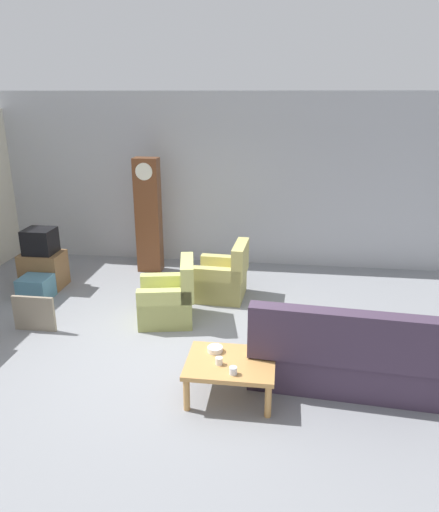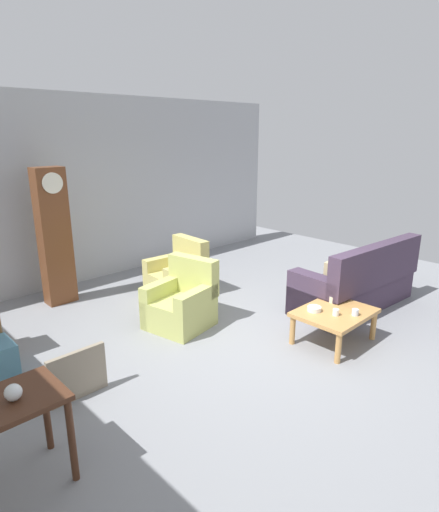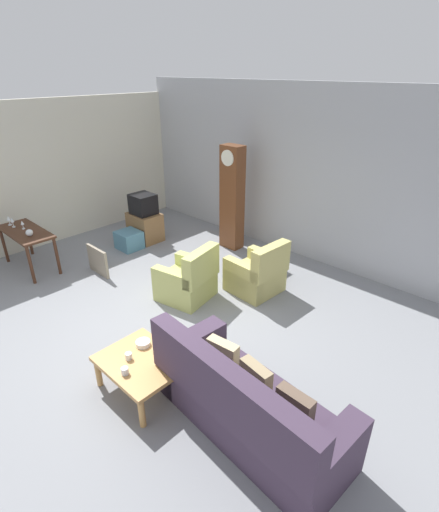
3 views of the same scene
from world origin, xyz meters
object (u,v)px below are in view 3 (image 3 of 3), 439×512
(storage_box_blue, at_px, (129,240))
(bowl_white_stacked, at_px, (143,343))
(tv_stand_cabinet, at_px, (145,227))
(wine_glass_tall, at_px, (9,219))
(armchair_olive_near, at_px, (188,281))
(console_table_dark, at_px, (26,236))
(framed_picture_leaning, at_px, (98,261))
(coffee_table_wood, at_px, (141,364))
(armchair_olive_far, at_px, (257,275))
(couch_floral, at_px, (247,405))
(grandfather_clock, at_px, (232,198))
(cup_blue_rimmed, at_px, (125,371))
(cup_cream_tall, at_px, (164,358))
(tv_crt, at_px, (143,204))
(wine_glass_short, at_px, (22,224))
(wine_glass_mid, at_px, (12,221))
(glass_dome_cloche, at_px, (29,233))
(cup_white_porcelain, at_px, (129,356))

(storage_box_blue, relative_size, bowl_white_stacked, 2.77)
(tv_stand_cabinet, relative_size, wine_glass_tall, 3.64)
(armchair_olive_near, xyz_separation_m, console_table_dark, (-2.91, -1.30, 0.34))
(framed_picture_leaning, bearing_deg, coffee_table_wood, -21.50)
(tv_stand_cabinet, distance_m, bowl_white_stacked, 4.14)
(armchair_olive_far, distance_m, framed_picture_leaning, 2.89)
(couch_floral, xyz_separation_m, armchair_olive_far, (-1.66, 2.26, -0.05))
(couch_floral, xyz_separation_m, console_table_dark, (-5.25, 0.03, 0.29))
(grandfather_clock, bearing_deg, armchair_olive_near, -67.21)
(console_table_dark, bearing_deg, cup_blue_rimmed, -9.06)
(storage_box_blue, relative_size, cup_blue_rimmed, 5.89)
(console_table_dark, bearing_deg, armchair_olive_far, 31.94)
(armchair_olive_far, bearing_deg, storage_box_blue, -170.82)
(grandfather_clock, height_order, cup_cream_tall, grandfather_clock)
(tv_crt, height_order, cup_blue_rimmed, tv_crt)
(tv_crt, distance_m, wine_glass_short, 2.32)
(wine_glass_mid, bearing_deg, armchair_olive_near, 23.12)
(wine_glass_tall, bearing_deg, glass_dome_cloche, 3.14)
(cup_white_porcelain, bearing_deg, wine_glass_tall, 174.72)
(glass_dome_cloche, bearing_deg, wine_glass_mid, -176.68)
(couch_floral, height_order, wine_glass_mid, couch_floral)
(coffee_table_wood, relative_size, cup_white_porcelain, 11.89)
(armchair_olive_far, relative_size, cup_cream_tall, 10.89)
(armchair_olive_near, xyz_separation_m, coffee_table_wood, (1.09, -1.71, 0.06))
(armchair_olive_far, distance_m, console_table_dark, 4.24)
(grandfather_clock, xyz_separation_m, storage_box_blue, (-1.48, -1.54, -0.87))
(couch_floral, xyz_separation_m, storage_box_blue, (-4.65, 1.78, -0.17))
(armchair_olive_far, xyz_separation_m, storage_box_blue, (-2.99, -0.48, -0.12))
(console_table_dark, bearing_deg, glass_dome_cloche, -6.70)
(couch_floral, distance_m, storage_box_blue, 4.98)
(armchair_olive_far, bearing_deg, tv_crt, 179.58)
(framed_picture_leaning, relative_size, cup_blue_rimmed, 7.39)
(armchair_olive_far, relative_size, glass_dome_cloche, 7.46)
(tv_crt, relative_size, wine_glass_tall, 2.57)
(cup_blue_rimmed, height_order, wine_glass_mid, wine_glass_mid)
(coffee_table_wood, relative_size, tv_stand_cabinet, 1.41)
(tv_crt, bearing_deg, cup_blue_rimmed, -39.19)
(tv_crt, xyz_separation_m, framed_picture_leaning, (0.63, -1.53, -0.56))
(couch_floral, height_order, tv_crt, couch_floral)
(console_table_dark, height_order, cup_blue_rimmed, console_table_dark)
(bowl_white_stacked, height_order, wine_glass_mid, wine_glass_mid)
(console_table_dark, relative_size, storage_box_blue, 2.72)
(armchair_olive_near, height_order, bowl_white_stacked, armchair_olive_near)
(armchair_olive_far, relative_size, wine_glass_tall, 4.93)
(grandfather_clock, height_order, cup_white_porcelain, grandfather_clock)
(coffee_table_wood, distance_m, wine_glass_short, 4.15)
(glass_dome_cloche, bearing_deg, bowl_white_stacked, -3.08)
(armchair_olive_far, height_order, cup_blue_rimmed, armchair_olive_far)
(tv_stand_cabinet, relative_size, tv_crt, 1.42)
(armchair_olive_near, height_order, framed_picture_leaning, armchair_olive_near)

